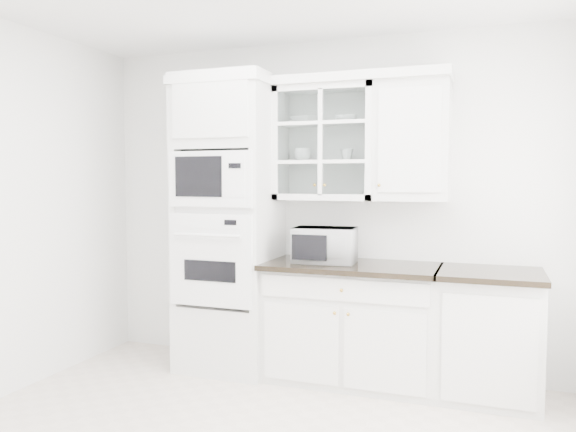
% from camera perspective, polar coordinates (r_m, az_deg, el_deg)
% --- Properties ---
extents(room_shell, '(4.00, 3.50, 2.70)m').
position_cam_1_polar(room_shell, '(3.42, -1.99, 7.36)').
color(room_shell, white).
rests_on(room_shell, ground).
extents(oven_column, '(0.76, 0.68, 2.40)m').
position_cam_1_polar(oven_column, '(4.64, -6.01, -0.78)').
color(oven_column, silver).
rests_on(oven_column, ground).
extents(base_cabinet_run, '(1.32, 0.67, 0.92)m').
position_cam_1_polar(base_cabinet_run, '(4.44, 6.49, -10.64)').
color(base_cabinet_run, silver).
rests_on(base_cabinet_run, ground).
extents(extra_base_cabinet, '(0.72, 0.67, 0.92)m').
position_cam_1_polar(extra_base_cabinet, '(4.33, 19.74, -11.22)').
color(extra_base_cabinet, silver).
rests_on(extra_base_cabinet, ground).
extents(upper_cabinet_glass, '(0.80, 0.33, 0.90)m').
position_cam_1_polar(upper_cabinet_glass, '(4.51, 3.91, 7.38)').
color(upper_cabinet_glass, silver).
rests_on(upper_cabinet_glass, room_shell).
extents(upper_cabinet_solid, '(0.55, 0.33, 0.90)m').
position_cam_1_polar(upper_cabinet_solid, '(4.37, 12.53, 7.41)').
color(upper_cabinet_solid, silver).
rests_on(upper_cabinet_solid, room_shell).
extents(crown_molding, '(2.14, 0.38, 0.07)m').
position_cam_1_polar(crown_molding, '(4.57, 2.55, 13.46)').
color(crown_molding, white).
rests_on(crown_molding, room_shell).
extents(countertop_microwave, '(0.50, 0.43, 0.27)m').
position_cam_1_polar(countertop_microwave, '(4.37, 3.80, -2.93)').
color(countertop_microwave, white).
rests_on(countertop_microwave, base_cabinet_run).
extents(bowl_a, '(0.29, 0.29, 0.06)m').
position_cam_1_polar(bowl_a, '(4.56, 1.82, 9.71)').
color(bowl_a, white).
rests_on(bowl_a, upper_cabinet_glass).
extents(bowl_b, '(0.18, 0.18, 0.05)m').
position_cam_1_polar(bowl_b, '(4.48, 5.90, 9.78)').
color(bowl_b, white).
rests_on(bowl_b, upper_cabinet_glass).
extents(cup_a, '(0.15, 0.15, 0.11)m').
position_cam_1_polar(cup_a, '(4.56, 1.52, 6.24)').
color(cup_a, white).
rests_on(cup_a, upper_cabinet_glass).
extents(cup_b, '(0.13, 0.13, 0.10)m').
position_cam_1_polar(cup_b, '(4.48, 6.00, 6.21)').
color(cup_b, white).
rests_on(cup_b, upper_cabinet_glass).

